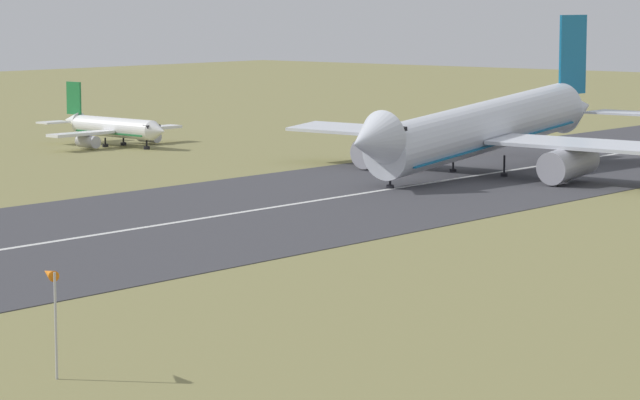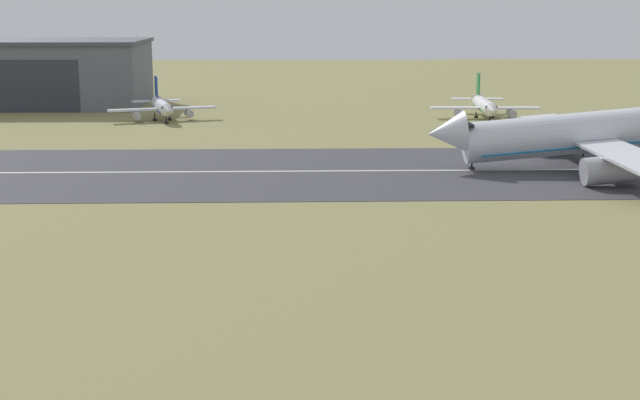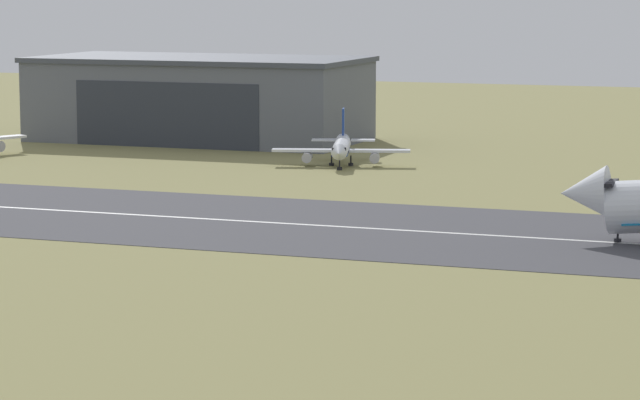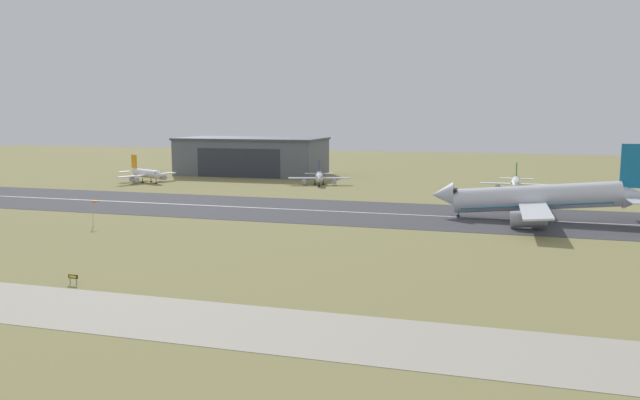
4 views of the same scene
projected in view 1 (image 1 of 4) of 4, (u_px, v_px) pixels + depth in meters
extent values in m
cube|color=#3D3D42|center=(30.00, 245.00, 126.28)|extent=(399.02, 40.51, 0.06)
cube|color=silver|center=(30.00, 245.00, 126.27)|extent=(359.12, 0.70, 0.01)
cylinder|color=silver|center=(480.00, 128.00, 177.98)|extent=(38.50, 6.49, 9.10)
cone|color=silver|center=(369.00, 141.00, 161.24)|extent=(5.92, 6.04, 6.38)
cone|color=silver|center=(576.00, 109.00, 195.28)|extent=(7.64, 5.46, 5.94)
cube|color=black|center=(385.00, 128.00, 163.36)|extent=(1.20, 5.08, 0.53)
cube|color=#146B9E|center=(480.00, 142.00, 178.19)|extent=(34.23, 6.14, 3.05)
cube|color=silver|center=(375.00, 131.00, 186.82)|extent=(6.41, 23.95, 0.90)
cylinder|color=#A8A8B2|center=(381.00, 149.00, 184.97)|extent=(8.07, 3.80, 4.32)
cube|color=silver|center=(589.00, 145.00, 168.24)|extent=(6.41, 23.95, 0.90)
cylinder|color=#A8A8B2|center=(568.00, 163.00, 168.77)|extent=(8.07, 3.80, 4.32)
cube|color=#146B9E|center=(573.00, 55.00, 193.55)|extent=(6.48, 0.37, 10.12)
cube|color=silver|center=(523.00, 108.00, 199.48)|extent=(5.80, 9.19, 0.24)
cube|color=silver|center=(626.00, 113.00, 190.09)|extent=(5.80, 9.19, 0.24)
cylinder|color=black|center=(390.00, 177.00, 164.78)|extent=(0.24, 0.24, 2.53)
cylinder|color=black|center=(390.00, 187.00, 164.91)|extent=(0.84, 0.84, 0.44)
cylinder|color=black|center=(453.00, 162.00, 180.56)|extent=(0.24, 0.24, 2.53)
cylinder|color=black|center=(453.00, 171.00, 180.69)|extent=(0.84, 0.84, 0.44)
cylinder|color=black|center=(504.00, 166.00, 176.10)|extent=(0.24, 0.24, 2.53)
cylinder|color=black|center=(504.00, 175.00, 176.24)|extent=(0.84, 0.84, 0.44)
cylinder|color=white|center=(115.00, 127.00, 213.40)|extent=(3.44, 15.89, 2.77)
cone|color=white|center=(158.00, 131.00, 207.31)|extent=(2.88, 2.61, 2.77)
cone|color=white|center=(72.00, 120.00, 219.69)|extent=(2.63, 3.43, 2.50)
cube|color=black|center=(152.00, 126.00, 208.15)|extent=(2.40, 1.20, 0.44)
cube|color=#1E7238|center=(115.00, 133.00, 213.50)|extent=(3.24, 14.30, 0.20)
cube|color=white|center=(81.00, 134.00, 208.55)|extent=(10.13, 3.02, 0.40)
cylinder|color=#A8A8B2|center=(88.00, 142.00, 208.94)|extent=(1.87, 3.67, 1.72)
cube|color=white|center=(151.00, 128.00, 217.95)|extent=(10.13, 3.02, 0.40)
cylinder|color=#A8A8B2|center=(149.00, 136.00, 217.16)|extent=(1.87, 3.67, 1.72)
cube|color=#1E7238|center=(74.00, 98.00, 218.94)|extent=(0.41, 3.03, 4.71)
cube|color=white|center=(53.00, 122.00, 217.06)|extent=(4.35, 2.82, 0.24)
cube|color=white|center=(91.00, 120.00, 222.22)|extent=(4.35, 2.82, 0.24)
cylinder|color=black|center=(147.00, 145.00, 209.21)|extent=(0.24, 0.24, 1.31)
cylinder|color=black|center=(147.00, 148.00, 209.26)|extent=(0.84, 0.84, 0.44)
cylinder|color=black|center=(105.00, 142.00, 212.56)|extent=(0.24, 0.24, 1.31)
cylinder|color=black|center=(105.00, 145.00, 212.62)|extent=(0.84, 0.84, 0.44)
cylinder|color=black|center=(123.00, 141.00, 215.01)|extent=(0.24, 0.24, 1.31)
cylinder|color=black|center=(123.00, 144.00, 215.06)|extent=(0.84, 0.84, 0.44)
cylinder|color=#B7B7BC|center=(56.00, 326.00, 81.17)|extent=(0.14, 0.14, 5.86)
cone|color=orange|center=(49.00, 274.00, 81.83)|extent=(1.37, 2.02, 0.60)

